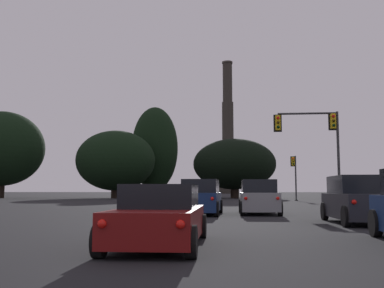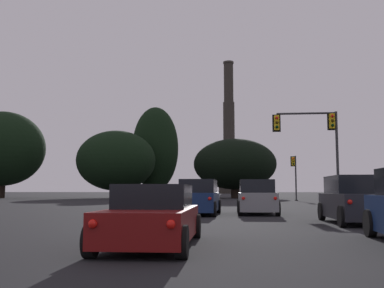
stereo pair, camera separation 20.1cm
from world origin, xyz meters
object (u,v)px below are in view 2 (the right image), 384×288
Objects in this scene: sedan_left_lane_third at (153,217)px; traffic_light_overhead_right at (316,135)px; traffic_light_far_right at (295,171)px; suv_center_lane_front at (257,197)px; suv_left_lane_front at (199,198)px; suv_right_lane_second at (355,200)px; smokestack at (229,141)px.

traffic_light_overhead_right is at bearing 69.53° from sedan_left_lane_third.
traffic_light_overhead_right is 24.44m from traffic_light_far_right.
suv_center_lane_front is 9.32m from traffic_light_overhead_right.
sedan_left_lane_third is 0.86× the size of traffic_light_far_right.
traffic_light_overhead_right is at bearing 56.53° from suv_center_lane_front.
suv_left_lane_front is 0.90× the size of traffic_light_far_right.
suv_right_lane_second is (6.57, 7.73, 0.23)m from sedan_left_lane_third.
traffic_light_far_right reaches higher than sedan_left_lane_third.
suv_right_lane_second is 0.99× the size of suv_left_lane_front.
smokestack is (-6.95, 154.55, 19.32)m from suv_right_lane_second.
suv_center_lane_front is 0.89× the size of traffic_light_far_right.
suv_right_lane_second is at bearing -87.43° from smokestack.
sedan_left_lane_third is at bearing -88.57° from suv_left_lane_front.
suv_center_lane_front is at bearing -101.06° from traffic_light_far_right.
smokestack is at bearing 89.22° from sedan_left_lane_third.
traffic_light_far_right is (1.59, 24.34, -1.50)m from traffic_light_overhead_right.
suv_center_lane_front is 1.00× the size of suv_right_lane_second.
traffic_light_overhead_right is (1.03, 13.64, 4.23)m from suv_right_lane_second.
smokestack is (-0.38, 162.27, 19.55)m from sedan_left_lane_third.
traffic_light_overhead_right is at bearing -86.76° from smokestack.
suv_center_lane_front is 14.74m from sedan_left_lane_third.
traffic_light_overhead_right reaches higher than suv_left_lane_front.
traffic_light_far_right is (6.12, 31.30, 2.73)m from suv_center_lane_front.
suv_center_lane_front is at bearing -88.66° from smokestack.
sedan_left_lane_third is 163.45m from smokestack.
traffic_light_far_right is at bearing 75.39° from suv_left_lane_front.
smokestack is at bearing 92.78° from suv_right_lane_second.
suv_right_lane_second is (3.50, -6.69, 0.00)m from suv_center_lane_front.
suv_center_lane_front is at bearing -123.04° from traffic_light_overhead_right.
smokestack is (-0.35, 148.84, 19.32)m from suv_left_lane_front.
smokestack is (-7.97, 140.90, 15.09)m from traffic_light_overhead_right.
traffic_light_overhead_right is 141.93m from smokestack.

